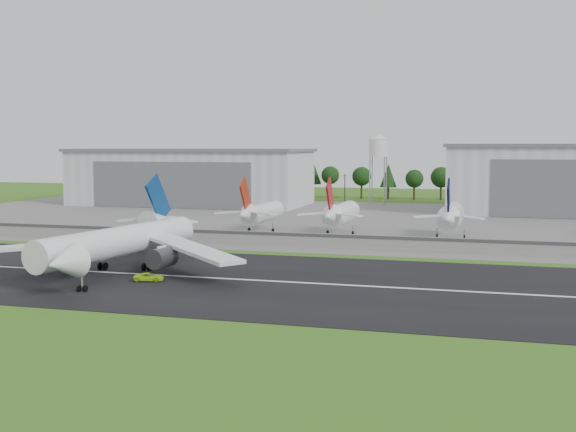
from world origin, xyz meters
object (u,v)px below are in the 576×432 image
(parked_jet_red_a, at_px, (259,213))
(main_airliner, at_px, (118,249))
(parked_jet_red_b, at_px, (339,214))
(parked_jet_navy, at_px, (451,217))
(ground_vehicle, at_px, (149,277))

(parked_jet_red_a, bearing_deg, main_airliner, -95.71)
(parked_jet_red_b, distance_m, parked_jet_navy, 29.40)
(main_airliner, height_order, parked_jet_red_a, main_airliner)
(parked_jet_red_b, relative_size, parked_jet_navy, 1.00)
(ground_vehicle, relative_size, parked_jet_red_b, 0.17)
(ground_vehicle, xyz_separation_m, parked_jet_red_b, (20.16, 72.59, 5.30))
(main_airliner, xyz_separation_m, parked_jet_red_b, (29.35, 66.99, 1.26))
(parked_jet_red_a, distance_m, parked_jet_red_b, 22.65)
(parked_jet_red_a, bearing_deg, parked_jet_red_b, 0.08)
(main_airliner, distance_m, parked_jet_red_b, 73.15)
(main_airliner, xyz_separation_m, parked_jet_red_a, (6.69, 66.96, 1.08))
(ground_vehicle, bearing_deg, parked_jet_navy, -48.93)
(main_airliner, bearing_deg, parked_jet_red_a, -86.69)
(main_airliner, height_order, parked_jet_navy, main_airliner)
(parked_jet_red_a, xyz_separation_m, parked_jet_red_b, (22.65, 0.03, 0.18))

